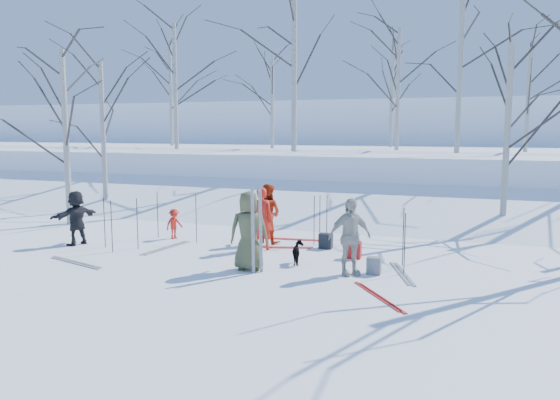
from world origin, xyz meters
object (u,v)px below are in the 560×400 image
at_px(skier_redor_behind, 267,214).
at_px(backpack_grey, 374,266).
at_px(backpack_dark, 326,241).
at_px(dog, 298,253).
at_px(skier_olive_center, 249,231).
at_px(skier_red_north, 261,219).
at_px(skier_red_seated, 174,224).
at_px(skier_grey_west, 76,218).
at_px(skier_cream_east, 350,237).
at_px(backpack_red, 354,250).

relative_size(skier_redor_behind, backpack_grey, 4.30).
bearing_deg(backpack_dark, dog, -94.86).
distance_m(skier_olive_center, dog, 1.38).
relative_size(skier_olive_center, skier_red_north, 1.08).
distance_m(skier_redor_behind, skier_red_seated, 2.77).
distance_m(skier_grey_west, backpack_dark, 6.77).
relative_size(backpack_grey, backpack_dark, 0.95).
relative_size(skier_cream_east, backpack_grey, 4.40).
xyz_separation_m(skier_redor_behind, skier_grey_west, (-4.78, -2.02, -0.08)).
xyz_separation_m(skier_redor_behind, backpack_dark, (1.71, -0.15, -0.62)).
relative_size(skier_grey_west, backpack_grey, 3.90).
relative_size(skier_olive_center, skier_red_seated, 2.06).
xyz_separation_m(skier_redor_behind, backpack_grey, (3.38, -2.28, -0.63)).
distance_m(skier_olive_center, skier_red_north, 2.04).
xyz_separation_m(skier_red_seated, backpack_dark, (4.42, 0.25, -0.23)).
bearing_deg(skier_grey_west, skier_red_north, 119.60).
relative_size(skier_redor_behind, backpack_dark, 4.09).
height_order(dog, backpack_grey, dog).
bearing_deg(backpack_red, backpack_dark, 138.73).
distance_m(skier_red_seated, backpack_grey, 6.38).
bearing_deg(skier_cream_east, skier_red_seated, 121.39).
distance_m(skier_red_north, backpack_grey, 3.56).
xyz_separation_m(skier_cream_east, backpack_grey, (0.50, 0.21, -0.65)).
relative_size(skier_redor_behind, skier_red_seated, 1.90).
bearing_deg(skier_red_seated, skier_red_north, -77.87).
xyz_separation_m(dog, backpack_grey, (1.82, -0.29, -0.08)).
height_order(skier_red_north, skier_grey_west, skier_red_north).
bearing_deg(backpack_grey, dog, 170.85).
height_order(skier_red_north, dog, skier_red_north).
bearing_deg(dog, skier_cream_east, 137.27).
bearing_deg(skier_cream_east, skier_red_north, 110.88).
height_order(skier_cream_east, backpack_grey, skier_cream_east).
height_order(skier_red_seated, backpack_grey, skier_red_seated).
bearing_deg(backpack_dark, backpack_grey, -51.87).
bearing_deg(skier_olive_center, skier_red_north, -91.73).
relative_size(skier_red_north, backpack_red, 3.92).
bearing_deg(skier_olive_center, skier_cream_east, 173.21).
height_order(skier_redor_behind, backpack_dark, skier_redor_behind).
height_order(skier_redor_behind, skier_cream_east, skier_cream_east).
bearing_deg(skier_red_north, skier_olive_center, 91.63).
bearing_deg(backpack_grey, skier_redor_behind, 145.98).
bearing_deg(skier_red_seated, backpack_grey, -85.86).
distance_m(skier_olive_center, skier_redor_behind, 2.93).
bearing_deg(backpack_grey, skier_olive_center, -168.14).
bearing_deg(skier_red_seated, skier_grey_west, 149.38).
xyz_separation_m(skier_olive_center, backpack_dark, (1.03, 2.69, -0.69)).
relative_size(skier_red_seated, skier_cream_east, 0.51).
xyz_separation_m(skier_red_seated, backpack_grey, (6.09, -1.88, -0.24)).
bearing_deg(backpack_grey, skier_grey_west, 178.18).
height_order(backpack_grey, backpack_dark, backpack_dark).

